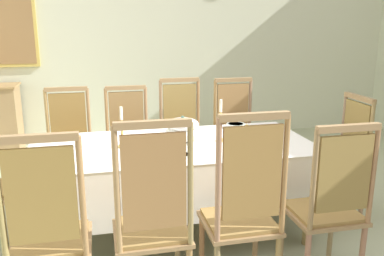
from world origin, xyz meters
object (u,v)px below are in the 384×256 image
(bowl_near_right, at_px, (236,125))
(spoon_secondary, at_px, (247,126))
(chair_south_c, at_px, (243,209))
(spoon_primary, at_px, (160,159))
(chair_north_a, at_px, (69,143))
(chair_head_east, at_px, (341,155))
(chair_north_b, at_px, (128,139))
(chair_south_b, at_px, (152,219))
(framed_painting, at_px, (3,20))
(chair_south_a, at_px, (49,232))
(soup_tureen, at_px, (183,130))
(chair_north_c, at_px, (182,134))
(candlestick_east, at_px, (220,125))
(chair_south_d, at_px, (329,204))
(chair_north_d, at_px, (236,131))
(bowl_near_left, at_px, (178,156))
(candlestick_west, at_px, (122,132))
(dining_table, at_px, (173,154))

(bowl_near_right, relative_size, spoon_secondary, 0.96)
(chair_south_c, distance_m, spoon_primary, 0.72)
(chair_north_a, xyz_separation_m, chair_head_east, (2.34, -0.91, -0.00))
(bowl_near_right, distance_m, spoon_secondary, 0.12)
(chair_north_b, bearing_deg, chair_south_b, 90.00)
(chair_head_east, xyz_separation_m, framed_painting, (-3.19, 2.90, 1.14))
(chair_south_a, xyz_separation_m, chair_head_east, (2.34, 0.91, -0.03))
(framed_painting, bearing_deg, chair_north_a, -66.73)
(chair_north_a, relative_size, soup_tureen, 3.89)
(chair_north_c, bearing_deg, chair_head_east, 143.43)
(chair_north_a, bearing_deg, chair_south_a, 90.00)
(candlestick_east, relative_size, bowl_near_right, 2.02)
(chair_south_d, distance_m, spoon_secondary, 1.32)
(chair_north_a, relative_size, chair_north_d, 0.97)
(chair_head_east, bearing_deg, framed_painting, 47.75)
(chair_south_a, relative_size, spoon_secondary, 6.69)
(soup_tureen, relative_size, bowl_near_left, 1.57)
(chair_south_a, distance_m, spoon_secondary, 2.08)
(chair_south_b, distance_m, spoon_secondary, 1.69)
(chair_north_d, relative_size, bowl_near_left, 6.31)
(chair_south_d, xyz_separation_m, spoon_primary, (-0.98, 0.57, 0.19))
(chair_south_b, bearing_deg, bowl_near_right, 54.25)
(chair_north_d, bearing_deg, candlestick_west, 36.69)
(chair_south_c, bearing_deg, candlestick_east, 82.11)
(chair_north_b, bearing_deg, bowl_near_left, 101.28)
(chair_north_c, bearing_deg, spoon_secondary, 134.36)
(chair_south_b, relative_size, chair_south_d, 1.07)
(dining_table, xyz_separation_m, bowl_near_right, (0.64, 0.37, 0.10))
(chair_head_east, bearing_deg, chair_north_a, 68.76)
(chair_south_b, relative_size, soup_tureen, 4.32)
(candlestick_west, bearing_deg, dining_table, 0.00)
(chair_south_c, bearing_deg, framed_painting, 117.24)
(soup_tureen, bearing_deg, chair_south_d, -50.41)
(chair_north_d, relative_size, spoon_primary, 6.34)
(bowl_near_left, xyz_separation_m, spoon_secondary, (0.79, 0.77, -0.02))
(dining_table, relative_size, chair_north_b, 2.00)
(chair_north_a, xyz_separation_m, framed_painting, (-0.86, 1.99, 1.14))
(chair_south_c, relative_size, bowl_near_right, 7.31)
(chair_south_b, height_order, chair_south_d, chair_south_b)
(framed_painting, bearing_deg, chair_south_b, -69.58)
(candlestick_west, xyz_separation_m, spoon_primary, (0.24, -0.34, -0.12))
(soup_tureen, xyz_separation_m, spoon_secondary, (0.68, 0.40, -0.10))
(candlestick_west, bearing_deg, chair_north_d, 36.69)
(candlestick_east, bearing_deg, chair_north_b, 126.49)
(candlestick_east, bearing_deg, chair_south_a, -143.53)
(framed_painting, bearing_deg, candlestick_west, -65.58)
(chair_south_d, relative_size, candlestick_west, 3.58)
(chair_south_d, xyz_separation_m, spoon_secondary, (-0.07, 1.31, 0.19))
(chair_south_c, xyz_separation_m, soup_tureen, (-0.18, 0.92, 0.26))
(chair_south_a, relative_size, candlestick_east, 3.47)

